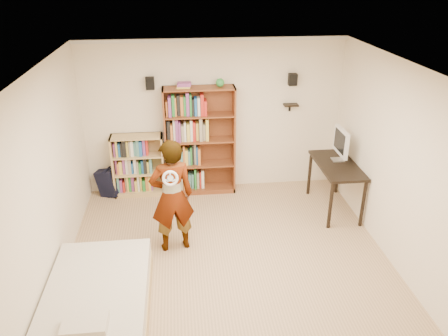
# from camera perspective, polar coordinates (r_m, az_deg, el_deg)

# --- Properties ---
(ground) EXTENTS (4.50, 5.00, 0.01)m
(ground) POSITION_cam_1_polar(r_m,az_deg,el_deg) (6.12, 0.83, -13.04)
(ground) COLOR tan
(ground) RESTS_ON ground
(room_shell) EXTENTS (4.52, 5.02, 2.71)m
(room_shell) POSITION_cam_1_polar(r_m,az_deg,el_deg) (5.22, 0.94, 2.34)
(room_shell) COLOR #F1E6CE
(room_shell) RESTS_ON ground
(crown_molding) EXTENTS (4.50, 5.00, 0.06)m
(crown_molding) POSITION_cam_1_polar(r_m,az_deg,el_deg) (4.94, 1.02, 12.10)
(crown_molding) COLOR silver
(crown_molding) RESTS_ON room_shell
(speaker_left) EXTENTS (0.14, 0.12, 0.20)m
(speaker_left) POSITION_cam_1_polar(r_m,az_deg,el_deg) (7.40, -9.64, 10.86)
(speaker_left) COLOR black
(speaker_left) RESTS_ON room_shell
(speaker_right) EXTENTS (0.14, 0.12, 0.20)m
(speaker_right) POSITION_cam_1_polar(r_m,az_deg,el_deg) (7.65, 8.96, 11.35)
(speaker_right) COLOR black
(speaker_right) RESTS_ON room_shell
(wall_shelf) EXTENTS (0.25, 0.16, 0.02)m
(wall_shelf) POSITION_cam_1_polar(r_m,az_deg,el_deg) (7.77, 8.72, 8.15)
(wall_shelf) COLOR black
(wall_shelf) RESTS_ON room_shell
(tall_bookshelf) EXTENTS (1.22, 0.36, 1.93)m
(tall_bookshelf) POSITION_cam_1_polar(r_m,az_deg,el_deg) (7.64, -3.15, 3.46)
(tall_bookshelf) COLOR brown
(tall_bookshelf) RESTS_ON ground
(low_bookshelf) EXTENTS (0.89, 0.33, 1.11)m
(low_bookshelf) POSITION_cam_1_polar(r_m,az_deg,el_deg) (7.84, -11.09, 0.34)
(low_bookshelf) COLOR tan
(low_bookshelf) RESTS_ON ground
(computer_desk) EXTENTS (0.61, 1.22, 0.83)m
(computer_desk) POSITION_cam_1_polar(r_m,az_deg,el_deg) (7.50, 14.25, -2.39)
(computer_desk) COLOR black
(computer_desk) RESTS_ON ground
(imac) EXTENTS (0.17, 0.55, 0.55)m
(imac) POSITION_cam_1_polar(r_m,az_deg,el_deg) (7.36, 14.85, 2.93)
(imac) COLOR white
(imac) RESTS_ON computer_desk
(daybed) EXTENTS (1.17, 1.81, 0.53)m
(daybed) POSITION_cam_1_polar(r_m,az_deg,el_deg) (5.51, -16.15, -15.72)
(daybed) COLOR silver
(daybed) RESTS_ON ground
(person) EXTENTS (0.68, 0.52, 1.69)m
(person) POSITION_cam_1_polar(r_m,az_deg,el_deg) (6.13, -6.81, -3.71)
(person) COLOR black
(person) RESTS_ON ground
(wii_wheel) EXTENTS (0.21, 0.08, 0.21)m
(wii_wheel) POSITION_cam_1_polar(r_m,az_deg,el_deg) (5.64, -7.03, -1.36)
(wii_wheel) COLOR white
(wii_wheel) RESTS_ON person
(navy_bag) EXTENTS (0.44, 0.37, 0.51)m
(navy_bag) POSITION_cam_1_polar(r_m,az_deg,el_deg) (8.03, -14.91, -1.84)
(navy_bag) COLOR black
(navy_bag) RESTS_ON ground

